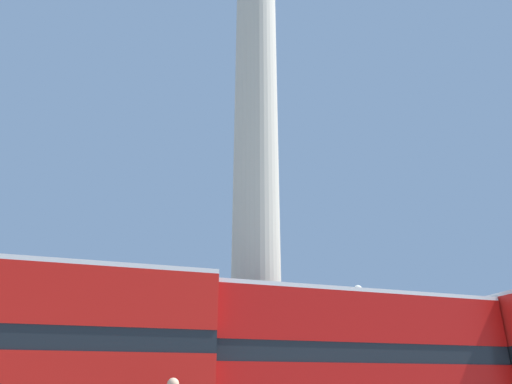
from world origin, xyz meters
The scene contains 4 objects.
monument_column centered at (0.00, 0.00, 9.12)m, with size 6.11×6.11×26.57m.
bus_c centered at (0.85, -4.86, 2.32)m, with size 10.88×3.08×4.19m.
equestrian_statue centered at (11.60, 4.07, 1.62)m, with size 3.40×2.99×5.59m.
street_lamp centered at (3.62, -2.00, 2.64)m, with size 0.36×0.36×5.19m.
Camera 1 is at (-6.67, -17.78, 1.60)m, focal length 32.00 mm.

